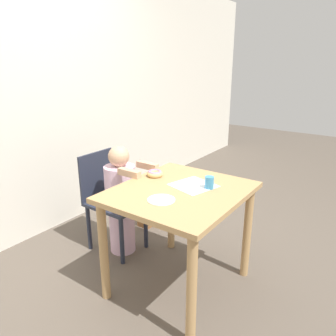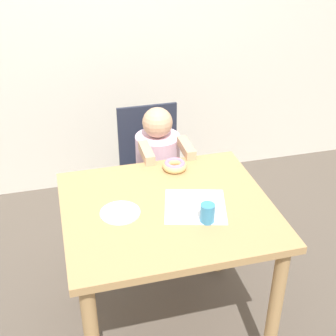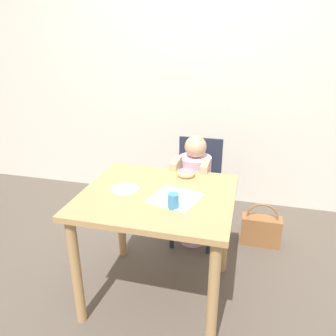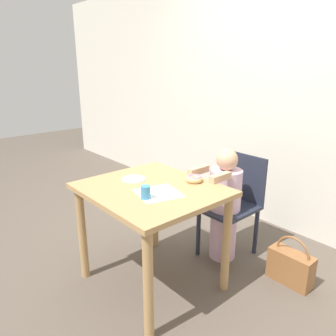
{
  "view_description": "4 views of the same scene",
  "coord_description": "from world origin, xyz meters",
  "px_view_note": "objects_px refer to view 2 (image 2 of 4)",
  "views": [
    {
      "loc": [
        -1.7,
        -1.1,
        1.58
      ],
      "look_at": [
        0.03,
        0.12,
        0.88
      ],
      "focal_mm": 35.0,
      "sensor_mm": 36.0,
      "label": 1
    },
    {
      "loc": [
        -0.42,
        -1.63,
        1.94
      ],
      "look_at": [
        0.03,
        0.12,
        0.88
      ],
      "focal_mm": 50.0,
      "sensor_mm": 36.0,
      "label": 2
    },
    {
      "loc": [
        0.5,
        -1.69,
        1.64
      ],
      "look_at": [
        0.03,
        0.12,
        0.88
      ],
      "focal_mm": 35.0,
      "sensor_mm": 36.0,
      "label": 3
    },
    {
      "loc": [
        1.64,
        -1.28,
        1.56
      ],
      "look_at": [
        0.03,
        0.12,
        0.88
      ],
      "focal_mm": 35.0,
      "sensor_mm": 36.0,
      "label": 4
    }
  ],
  "objects_px": {
    "chair": "(154,176)",
    "handbag": "(235,204)",
    "donut": "(175,165)",
    "child_figure": "(158,182)",
    "cup": "(207,213)"
  },
  "relations": [
    {
      "from": "chair",
      "to": "cup",
      "type": "relative_size",
      "value": 10.0
    },
    {
      "from": "chair",
      "to": "cup",
      "type": "bearing_deg",
      "value": -88.84
    },
    {
      "from": "chair",
      "to": "handbag",
      "type": "relative_size",
      "value": 2.24
    },
    {
      "from": "child_figure",
      "to": "handbag",
      "type": "relative_size",
      "value": 2.49
    },
    {
      "from": "donut",
      "to": "handbag",
      "type": "distance_m",
      "value": 0.97
    },
    {
      "from": "child_figure",
      "to": "cup",
      "type": "bearing_deg",
      "value": -88.66
    },
    {
      "from": "donut",
      "to": "child_figure",
      "type": "bearing_deg",
      "value": 90.06
    },
    {
      "from": "donut",
      "to": "cup",
      "type": "bearing_deg",
      "value": -87.65
    },
    {
      "from": "child_figure",
      "to": "donut",
      "type": "distance_m",
      "value": 0.48
    },
    {
      "from": "child_figure",
      "to": "handbag",
      "type": "height_order",
      "value": "child_figure"
    },
    {
      "from": "chair",
      "to": "handbag",
      "type": "height_order",
      "value": "chair"
    },
    {
      "from": "donut",
      "to": "cup",
      "type": "relative_size",
      "value": 1.43
    },
    {
      "from": "chair",
      "to": "handbag",
      "type": "bearing_deg",
      "value": -1.23
    },
    {
      "from": "donut",
      "to": "handbag",
      "type": "xyz_separation_m",
      "value": [
        0.56,
        0.47,
        -0.65
      ]
    },
    {
      "from": "handbag",
      "to": "donut",
      "type": "bearing_deg",
      "value": -139.83
    }
  ]
}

